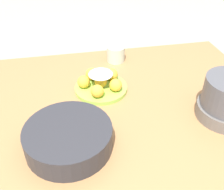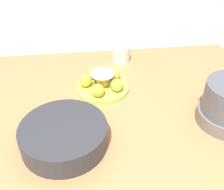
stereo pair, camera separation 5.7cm
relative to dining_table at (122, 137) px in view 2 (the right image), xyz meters
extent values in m
cylinder|color=#A87547|center=(-0.56, -0.50, -0.29)|extent=(0.06, 0.06, 0.70)
cylinder|color=#A87547|center=(0.56, -0.50, -0.29)|extent=(0.06, 0.06, 0.70)
cube|color=#A87547|center=(0.00, 0.00, 0.07)|extent=(1.22, 1.09, 0.03)
cylinder|color=#99CC4C|center=(0.05, -0.20, 0.10)|extent=(0.21, 0.21, 0.02)
sphere|color=yellow|center=(0.12, -0.21, 0.13)|extent=(0.05, 0.05, 0.05)
sphere|color=yellow|center=(0.08, -0.13, 0.13)|extent=(0.05, 0.05, 0.05)
sphere|color=yellow|center=(0.00, -0.16, 0.13)|extent=(0.05, 0.05, 0.05)
sphere|color=yellow|center=(0.00, -0.24, 0.13)|extent=(0.05, 0.05, 0.05)
sphere|color=yellow|center=(0.08, -0.26, 0.13)|extent=(0.05, 0.05, 0.05)
ellipsoid|color=white|center=(0.05, -0.20, 0.17)|extent=(0.10, 0.10, 0.02)
sphere|color=yellow|center=(0.05, -0.20, 0.13)|extent=(0.05, 0.05, 0.05)
cylinder|color=#2D2D33|center=(0.20, 0.09, 0.13)|extent=(0.27, 0.27, 0.08)
cylinder|color=brown|center=(0.20, 0.09, 0.16)|extent=(0.22, 0.22, 0.01)
cylinder|color=beige|center=(-0.06, -0.43, 0.13)|extent=(0.09, 0.09, 0.07)
camera|label=1|loc=(0.18, 0.68, 0.71)|focal=42.00mm
camera|label=2|loc=(0.12, 0.69, 0.71)|focal=42.00mm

